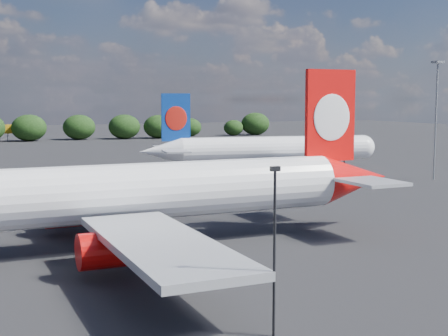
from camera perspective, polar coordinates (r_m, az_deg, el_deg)
name	(u,v)px	position (r m, az deg, el deg)	size (l,w,h in m)	color
qantas_airliner	(153,193)	(58.24, -6.48, -2.25)	(51.33, 48.71, 16.81)	white
china_southern_airliner	(267,150)	(114.80, 3.97, 1.66)	(45.26, 43.17, 14.78)	white
apron_lamp_post	(274,242)	(36.00, 4.63, -6.73)	(0.55, 0.30, 9.97)	black
floodlight_mast_near	(436,102)	(112.21, 18.85, 5.71)	(1.60, 1.60, 20.17)	gray
billboard_yellow	(8,129)	(218.45, -19.17, 3.35)	(5.00, 0.30, 5.50)	gold
horizon_treeline	(18,129)	(216.54, -18.32, 3.40)	(203.44, 15.73, 9.28)	black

